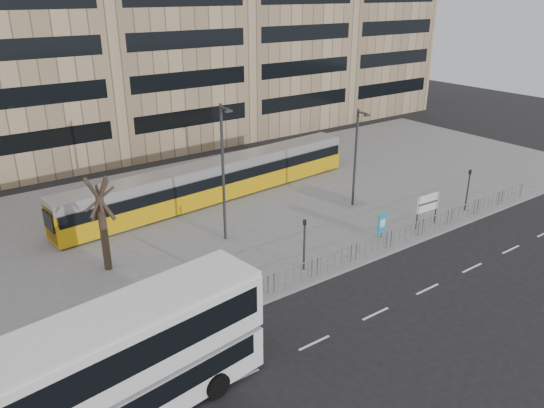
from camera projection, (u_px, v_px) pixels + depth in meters
ground at (349, 270)px, 30.54m from camera, size 120.00×120.00×0.00m
plaza at (237, 205)px, 39.51m from camera, size 64.00×24.00×0.15m
kerb at (348, 269)px, 30.55m from camera, size 64.00×0.25×0.17m
building_row at (126, 12)px, 52.22m from camera, size 70.40×18.40×31.20m
pedestrian_barrier at (368, 243)px, 31.63m from camera, size 32.07×0.07×1.10m
road_markings at (415, 295)px, 28.08m from camera, size 62.00×0.12×0.01m
double_decker_bus at (115, 367)px, 18.90m from camera, size 12.01×4.19×4.70m
tram at (216, 180)px, 40.10m from camera, size 25.00×4.39×2.93m
station_sign at (428, 204)px, 35.29m from camera, size 2.00×0.20×2.29m
ad_panel at (382, 223)px, 33.91m from camera, size 0.88×0.23×1.66m
pedestrian at (218, 266)px, 28.96m from camera, size 0.57×0.72×1.73m
traffic_light_west at (304, 238)px, 29.62m from camera, size 0.18×0.21×3.10m
traffic_light_east at (468, 185)px, 37.69m from camera, size 0.17×0.21×3.10m
lamp_post_west at (223, 169)px, 32.26m from camera, size 0.45×1.04×8.72m
lamp_post_east at (356, 154)px, 37.91m from camera, size 0.45×1.04×7.18m
bare_tree at (96, 173)px, 28.26m from camera, size 4.40×4.40×7.80m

